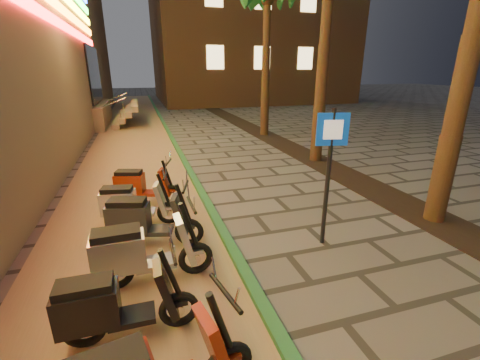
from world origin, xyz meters
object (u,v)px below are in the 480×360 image
object	(u,v)px
scooter_7	(143,220)
scooter_8	(131,204)
scooter_9	(140,185)
pedestrian_sign	(330,160)
scooter_5	(111,306)
scooter_6	(139,253)

from	to	relation	value
scooter_7	scooter_8	bearing A→B (deg)	119.62
scooter_9	pedestrian_sign	bearing A→B (deg)	-25.05
scooter_8	scooter_9	size ratio (longest dim) A/B	1.03
scooter_5	pedestrian_sign	bearing A→B (deg)	19.88
scooter_5	scooter_6	distance (m)	1.06
scooter_5	scooter_8	distance (m)	3.08
scooter_6	pedestrian_sign	bearing A→B (deg)	3.28
scooter_5	scooter_8	world-z (taller)	scooter_5
pedestrian_sign	scooter_9	distance (m)	4.45
pedestrian_sign	scooter_7	world-z (taller)	pedestrian_sign
scooter_8	scooter_9	world-z (taller)	scooter_8
pedestrian_sign	scooter_9	xyz separation A→B (m)	(-3.17, 2.91, -1.13)
scooter_6	scooter_9	size ratio (longest dim) A/B	1.14
pedestrian_sign	scooter_5	distance (m)	3.93
scooter_7	pedestrian_sign	bearing A→B (deg)	0.02
scooter_6	scooter_8	world-z (taller)	scooter_6
scooter_8	scooter_9	distance (m)	1.13
pedestrian_sign	scooter_6	distance (m)	3.41
pedestrian_sign	scooter_7	size ratio (longest dim) A/B	1.47
pedestrian_sign	scooter_7	bearing A→B (deg)	177.75
scooter_6	scooter_8	xyz separation A→B (m)	(-0.14, 2.06, -0.06)
scooter_5	scooter_7	size ratio (longest dim) A/B	0.94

